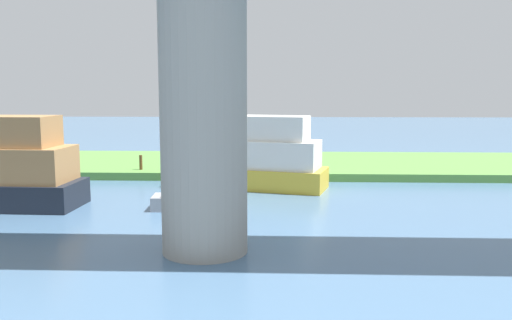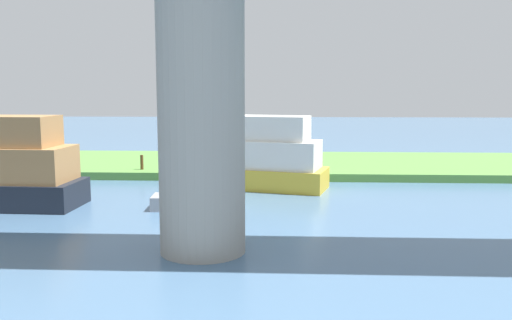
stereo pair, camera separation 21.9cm
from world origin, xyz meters
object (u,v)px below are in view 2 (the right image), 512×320
object	(u,v)px
motorboat_white	(194,198)
pontoon_yellow	(22,183)
bridge_pylon	(201,110)
riverboat_paddlewheel	(254,158)
person_on_bank	(317,158)
mooring_post	(142,162)

from	to	relation	value
motorboat_white	pontoon_yellow	distance (m)	10.77
bridge_pylon	riverboat_paddlewheel	bearing A→B (deg)	-95.22
person_on_bank	motorboat_white	xyz separation A→B (m)	(6.53, 10.10, -0.70)
bridge_pylon	riverboat_paddlewheel	xyz separation A→B (m)	(-1.15, -12.59, -3.25)
person_on_bank	mooring_post	xyz separation A→B (m)	(11.42, 0.93, -0.23)
bridge_pylon	pontoon_yellow	size ratio (longest dim) A/B	2.00
mooring_post	person_on_bank	bearing A→B (deg)	-175.32
person_on_bank	motorboat_white	size ratio (longest dim) A/B	0.32
bridge_pylon	person_on_bank	bearing A→B (deg)	-106.79
person_on_bank	mooring_post	bearing A→B (deg)	4.68
mooring_post	motorboat_white	size ratio (longest dim) A/B	0.22
person_on_bank	motorboat_white	distance (m)	12.04
bridge_pylon	pontoon_yellow	xyz separation A→B (m)	(11.59, -10.37, -4.38)
person_on_bank	mooring_post	world-z (taller)	person_on_bank
bridge_pylon	person_on_bank	size ratio (longest dim) A/B	7.11
person_on_bank	riverboat_paddlewheel	distance (m)	5.85
pontoon_yellow	mooring_post	bearing A→B (deg)	-133.34
motorboat_white	pontoon_yellow	bearing A→B (deg)	-19.47
person_on_bank	mooring_post	distance (m)	11.46
person_on_bank	motorboat_white	bearing A→B (deg)	57.12
riverboat_paddlewheel	motorboat_white	xyz separation A→B (m)	(2.58, 5.80, -1.19)
person_on_bank	riverboat_paddlewheel	bearing A→B (deg)	47.43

